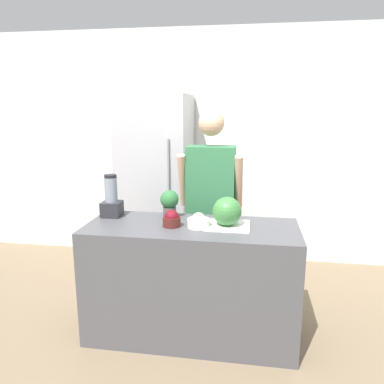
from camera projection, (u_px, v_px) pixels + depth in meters
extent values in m
plane|color=#7F6B51|center=(184.00, 358.00, 2.67)|extent=(14.00, 14.00, 0.00)
cube|color=white|center=(214.00, 148.00, 4.27)|extent=(8.00, 0.06, 2.60)
cube|color=#4C4C51|center=(191.00, 281.00, 2.87)|extent=(1.58, 0.63, 0.89)
cube|color=#B7B7BC|center=(157.00, 184.00, 4.05)|extent=(0.72, 0.71, 1.88)
cylinder|color=gray|center=(168.00, 173.00, 3.62)|extent=(0.02, 0.02, 0.66)
cube|color=gray|center=(210.00, 254.00, 3.47)|extent=(0.32, 0.18, 0.83)
cube|color=#337247|center=(211.00, 179.00, 3.31)|extent=(0.42, 0.22, 0.59)
sphere|color=#DBAD89|center=(211.00, 123.00, 3.20)|extent=(0.22, 0.22, 0.22)
cylinder|color=#DBAD89|center=(183.00, 181.00, 3.31)|extent=(0.07, 0.24, 0.49)
cylinder|color=#DBAD89|center=(239.00, 182.00, 3.24)|extent=(0.07, 0.24, 0.49)
cube|color=white|center=(227.00, 226.00, 2.76)|extent=(0.32, 0.29, 0.01)
sphere|color=#3D7F3D|center=(227.00, 211.00, 2.72)|extent=(0.21, 0.21, 0.21)
cylinder|color=#511E19|center=(172.00, 222.00, 2.75)|extent=(0.13, 0.13, 0.07)
sphere|color=maroon|center=(172.00, 217.00, 2.75)|extent=(0.11, 0.11, 0.11)
cylinder|color=white|center=(199.00, 223.00, 2.74)|extent=(0.17, 0.17, 0.06)
sphere|color=white|center=(199.00, 219.00, 2.73)|extent=(0.10, 0.10, 0.10)
cube|color=#28282D|center=(112.00, 209.00, 3.01)|extent=(0.15, 0.15, 0.12)
cylinder|color=gray|center=(111.00, 190.00, 2.97)|extent=(0.10, 0.10, 0.20)
cylinder|color=black|center=(110.00, 176.00, 2.95)|extent=(0.10, 0.10, 0.02)
cylinder|color=#514C47|center=(170.00, 212.00, 2.98)|extent=(0.10, 0.10, 0.08)
sphere|color=#2D6B38|center=(169.00, 199.00, 2.96)|extent=(0.15, 0.15, 0.15)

